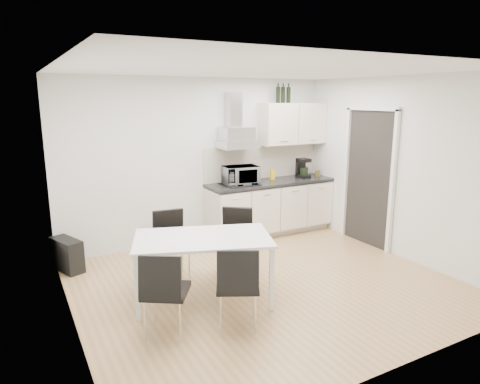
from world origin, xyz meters
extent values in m
plane|color=tan|center=(0.00, 0.00, 0.00)|extent=(4.50, 4.50, 0.00)
cube|color=silver|center=(0.00, 2.00, 1.30)|extent=(4.50, 0.10, 2.60)
cube|color=silver|center=(0.00, -2.00, 1.30)|extent=(4.50, 0.10, 2.60)
cube|color=silver|center=(-2.25, 0.00, 1.30)|extent=(0.10, 4.00, 2.60)
cube|color=silver|center=(2.25, 0.00, 1.30)|extent=(0.10, 4.00, 2.60)
plane|color=white|center=(0.00, 0.00, 2.60)|extent=(4.50, 4.50, 0.00)
cube|color=white|center=(2.21, 0.55, 1.05)|extent=(0.08, 1.04, 2.10)
cube|color=beige|center=(1.15, 1.74, 0.05)|extent=(2.16, 0.52, 0.10)
cube|color=beige|center=(1.15, 1.70, 0.48)|extent=(2.20, 0.60, 0.76)
cube|color=black|center=(1.15, 1.69, 0.90)|extent=(2.22, 0.64, 0.04)
cube|color=beige|center=(1.15, 1.99, 1.21)|extent=(2.20, 0.02, 0.58)
cube|color=beige|center=(1.65, 1.82, 1.85)|extent=(1.20, 0.35, 0.70)
cube|color=silver|center=(0.55, 1.78, 1.65)|extent=(0.60, 0.46, 0.30)
cube|color=silver|center=(0.55, 1.89, 2.10)|extent=(0.22, 0.20, 0.55)
imported|color=silver|center=(0.57, 1.68, 1.10)|extent=(0.58, 0.37, 0.37)
cube|color=yellow|center=(1.25, 1.80, 1.01)|extent=(0.08, 0.04, 0.18)
cylinder|color=brown|center=(2.08, 1.65, 0.98)|extent=(0.04, 0.04, 0.11)
cylinder|color=#4C6626|center=(2.14, 1.65, 0.98)|extent=(0.04, 0.04, 0.11)
cylinder|color=black|center=(1.35, 1.82, 2.36)|extent=(0.07, 0.07, 0.32)
cylinder|color=black|center=(1.45, 1.82, 2.36)|extent=(0.07, 0.07, 0.32)
cylinder|color=black|center=(1.56, 1.82, 2.36)|extent=(0.07, 0.07, 0.32)
cube|color=white|center=(-0.84, 0.01, 0.73)|extent=(1.73, 1.33, 0.03)
cube|color=white|center=(-1.64, -0.12, 0.36)|extent=(0.06, 0.06, 0.72)
cube|color=white|center=(-0.29, -0.59, 0.36)|extent=(0.06, 0.06, 0.72)
cube|color=white|center=(-1.39, 0.61, 0.36)|extent=(0.06, 0.06, 0.72)
cube|color=white|center=(-0.04, 0.14, 0.36)|extent=(0.06, 0.06, 0.72)
cube|color=black|center=(-2.12, 1.65, 0.22)|extent=(0.39, 0.57, 0.44)
cube|color=gold|center=(-2.00, 1.65, 0.38)|extent=(0.18, 0.45, 0.07)
cube|color=black|center=(-0.80, 1.90, 0.15)|extent=(0.22, 0.21, 0.30)
camera|label=1|loc=(-2.67, -4.24, 2.30)|focal=32.00mm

